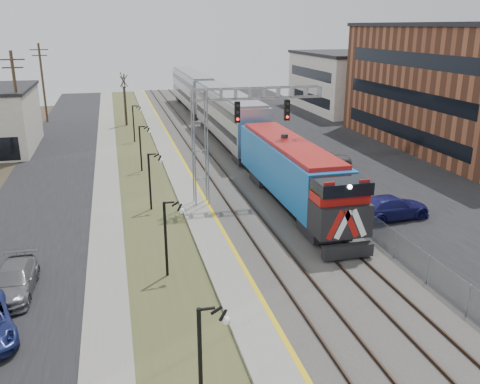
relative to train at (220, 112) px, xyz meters
name	(u,v)px	position (x,y,z in m)	size (l,w,h in m)	color
street_west	(47,188)	(-17.00, -15.10, -2.86)	(7.00, 120.00, 0.04)	black
sidewalk	(106,183)	(-12.50, -15.10, -2.84)	(2.00, 120.00, 0.08)	gray
grass_median	(144,181)	(-9.50, -15.10, -2.85)	(4.00, 120.00, 0.06)	#444B28
platform	(181,177)	(-6.50, -15.10, -2.76)	(2.00, 120.00, 0.24)	gray
ballast_bed	(239,174)	(-1.50, -15.10, -2.78)	(8.00, 120.00, 0.20)	#595651
parking_lot	(368,165)	(10.50, -15.10, -2.86)	(16.00, 120.00, 0.04)	black
platform_edge	(191,175)	(-5.62, -15.10, -2.64)	(0.24, 120.00, 0.01)	gold
track_near	(216,173)	(-3.50, -15.10, -2.61)	(1.58, 120.00, 0.15)	#2D2119
track_far	(256,170)	(0.00, -15.10, -2.61)	(1.58, 120.00, 0.15)	#2D2119
train	(220,112)	(0.00, 0.00, 0.00)	(3.00, 63.05, 5.33)	#145DA7
signal_gantry	(225,126)	(-4.28, -22.10, 2.70)	(9.00, 1.07, 8.15)	gray
lampposts	(165,238)	(-9.50, -31.81, -0.88)	(0.14, 62.14, 4.00)	black
fence	(286,162)	(2.70, -15.10, -2.08)	(0.04, 120.00, 1.60)	gray
bare_trees	(34,144)	(-18.16, -11.18, -0.18)	(12.30, 42.30, 5.95)	#382D23
car_lot_d	(391,208)	(5.62, -27.59, -2.12)	(2.15, 5.29, 1.53)	navy
car_lot_e	(325,159)	(6.45, -14.71, -2.06)	(1.95, 4.84, 1.65)	slate
car_street_b	(14,281)	(-16.69, -32.14, -2.22)	(1.86, 4.58, 1.33)	slate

